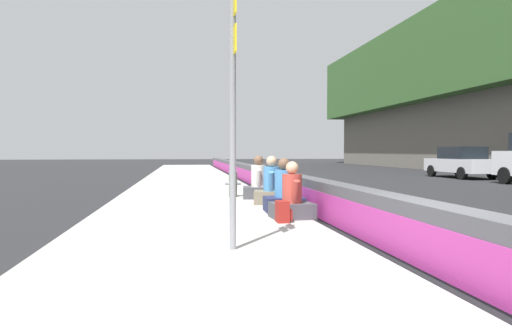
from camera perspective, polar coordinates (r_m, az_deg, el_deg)
ground_plane at (r=5.86m, az=21.76°, el=-12.75°), size 160.00×160.00×0.00m
sidewalk_strip at (r=5.07m, az=-5.83°, el=-14.12°), size 80.00×4.40×0.14m
jersey_barrier at (r=5.76m, az=21.78°, el=-8.66°), size 76.00×0.45×0.85m
route_sign_post at (r=6.20m, az=-2.89°, el=8.79°), size 0.44×0.09×3.60m
fire_hydrant at (r=13.31m, az=-2.89°, el=-1.87°), size 0.26×0.46×0.88m
seated_person_foreground at (r=9.12m, az=4.51°, el=-4.23°), size 0.74×0.85×1.13m
seated_person_middle at (r=10.13m, az=3.49°, el=-3.52°), size 0.76×0.87×1.18m
seated_person_rear at (r=11.58m, az=1.95°, el=-2.79°), size 0.90×1.00×1.21m
seated_person_far at (r=12.92m, az=0.32°, el=-2.29°), size 0.85×0.96×1.21m
backpack at (r=8.60m, az=3.38°, el=-5.66°), size 0.32×0.28×0.40m
parked_car_fourth at (r=27.45m, az=24.17°, el=0.49°), size 4.52×1.98×1.71m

